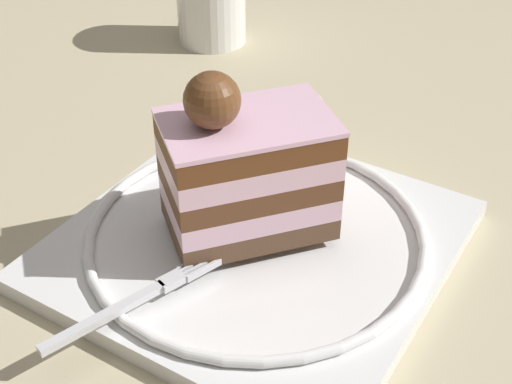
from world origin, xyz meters
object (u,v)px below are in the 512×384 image
object	(u,v)px
fork	(144,296)
cake_slice	(246,170)
whipped_cream_dollop	(296,126)
dessert_plate	(256,241)

from	to	relation	value
fork	cake_slice	bearing A→B (deg)	92.77
whipped_cream_dollop	fork	xyz separation A→B (m)	(0.03, -0.17, -0.03)
dessert_plate	cake_slice	size ratio (longest dim) A/B	2.29
dessert_plate	whipped_cream_dollop	xyz separation A→B (m)	(-0.03, 0.08, 0.04)
whipped_cream_dollop	fork	world-z (taller)	whipped_cream_dollop
cake_slice	fork	size ratio (longest dim) A/B	0.98
cake_slice	whipped_cream_dollop	distance (m)	0.09
cake_slice	fork	distance (m)	0.10
cake_slice	whipped_cream_dollop	size ratio (longest dim) A/B	2.04
whipped_cream_dollop	fork	size ratio (longest dim) A/B	0.48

